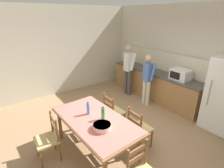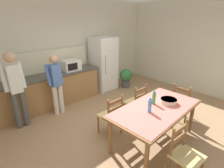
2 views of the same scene
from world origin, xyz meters
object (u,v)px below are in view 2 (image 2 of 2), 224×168
(chair_side_far_right, at_px, (136,103))
(microwave, at_px, (71,65))
(bottle_near_centre, at_px, (150,106))
(chair_side_near_left, at_px, (185,155))
(bottle_off_centre, at_px, (154,98))
(dining_table, at_px, (156,111))
(person_at_sink, at_px, (16,87))
(potted_plant, at_px, (126,77))
(refrigerator, at_px, (104,64))
(chair_head_end, at_px, (182,102))
(chair_side_far_left, at_px, (111,116))
(serving_bowl, at_px, (169,101))
(person_at_counter, at_px, (56,82))

(chair_side_far_right, bearing_deg, microwave, -74.55)
(microwave, distance_m, bottle_near_centre, 2.86)
(chair_side_near_left, distance_m, chair_side_far_right, 1.76)
(bottle_off_centre, distance_m, chair_side_near_left, 1.13)
(dining_table, distance_m, chair_side_near_left, 0.92)
(bottle_off_centre, distance_m, person_at_sink, 2.88)
(chair_side_far_right, height_order, potted_plant, chair_side_far_right)
(refrigerator, bearing_deg, chair_side_far_right, -109.22)
(person_at_sink, distance_m, potted_plant, 3.53)
(chair_head_end, bearing_deg, person_at_sink, 51.13)
(chair_side_near_left, xyz_separation_m, person_at_sink, (-1.37, 3.14, 0.52))
(bottle_off_centre, relative_size, chair_side_far_left, 0.30)
(serving_bowl, bearing_deg, person_at_sink, 130.85)
(serving_bowl, distance_m, potted_plant, 2.86)
(dining_table, bearing_deg, person_at_counter, 110.26)
(bottle_near_centre, xyz_separation_m, chair_head_end, (1.45, 0.06, -0.45))
(chair_side_far_left, distance_m, chair_side_near_left, 1.56)
(refrigerator, xyz_separation_m, bottle_near_centre, (-1.32, -2.83, 0.02))
(microwave, relative_size, serving_bowl, 1.56)
(chair_side_far_right, height_order, person_at_sink, person_at_sink)
(dining_table, height_order, chair_side_far_right, chair_side_far_right)
(dining_table, distance_m, chair_side_far_right, 0.92)
(dining_table, relative_size, serving_bowl, 5.93)
(bottle_off_centre, height_order, potted_plant, bottle_off_centre)
(chair_side_far_left, bearing_deg, bottle_off_centre, 130.82)
(refrigerator, height_order, serving_bowl, refrigerator)
(chair_side_far_right, distance_m, person_at_sink, 2.68)
(bottle_off_centre, bearing_deg, serving_bowl, -37.47)
(microwave, xyz_separation_m, person_at_sink, (-1.62, -0.50, -0.09))
(bottle_near_centre, bearing_deg, chair_head_end, 2.46)
(person_at_counter, bearing_deg, chair_head_end, -137.51)
(dining_table, xyz_separation_m, bottle_near_centre, (-0.23, -0.01, 0.20))
(bottle_off_centre, bearing_deg, dining_table, -125.00)
(chair_side_far_right, relative_size, person_at_sink, 0.53)
(chair_side_near_left, bearing_deg, dining_table, 67.55)
(refrigerator, distance_m, microwave, 1.23)
(dining_table, relative_size, person_at_counter, 1.23)
(bottle_off_centre, xyz_separation_m, person_at_sink, (-1.83, 2.22, 0.07))
(microwave, relative_size, dining_table, 0.26)
(chair_head_end, relative_size, person_at_counter, 0.59)
(dining_table, distance_m, bottle_near_centre, 0.31)
(refrigerator, relative_size, serving_bowl, 5.48)
(refrigerator, height_order, bottle_near_centre, refrigerator)
(chair_side_near_left, bearing_deg, potted_plant, 59.57)
(bottle_off_centre, relative_size, chair_side_far_right, 0.30)
(chair_side_near_left, distance_m, potted_plant, 3.83)
(bottle_off_centre, distance_m, serving_bowl, 0.31)
(person_at_sink, bearing_deg, chair_side_far_right, -125.99)
(dining_table, height_order, person_at_counter, person_at_counter)
(chair_side_near_left, relative_size, person_at_counter, 0.59)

